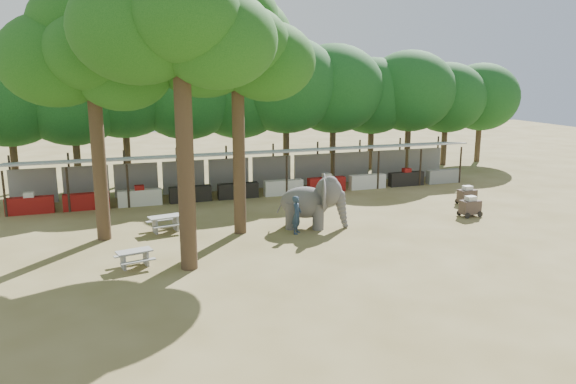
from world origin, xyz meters
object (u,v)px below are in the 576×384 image
object	(u,v)px
yard_tree_left	(87,50)
picnic_table_near	(134,256)
handler	(297,215)
elephant	(313,202)
yard_tree_center	(175,17)
yard_tree_back	(233,43)
cart_back	(467,195)
picnic_table_far	(165,221)
cart_front	(470,206)

from	to	relation	value
yard_tree_left	picnic_table_near	distance (m)	8.99
handler	picnic_table_near	world-z (taller)	handler
yard_tree_left	handler	xyz separation A→B (m)	(8.57, -2.16, -7.32)
elephant	picnic_table_near	bearing A→B (deg)	-138.21
yard_tree_center	yard_tree_back	bearing A→B (deg)	53.14
picnic_table_near	cart_back	xyz separation A→B (m)	(18.37, 4.53, 0.09)
cart_back	handler	bearing A→B (deg)	-169.84
picnic_table_far	elephant	bearing A→B (deg)	-23.63
yard_tree_left	yard_tree_back	distance (m)	6.09
yard_tree_left	elephant	xyz separation A→B (m)	(9.66, -1.43, -6.94)
yard_tree_back	picnic_table_far	world-z (taller)	yard_tree_back
yard_tree_left	yard_tree_center	distance (m)	5.92
yard_tree_center	yard_tree_left	bearing A→B (deg)	120.96
cart_front	handler	bearing A→B (deg)	177.64
picnic_table_near	cart_front	world-z (taller)	cart_front
yard_tree_back	cart_front	size ratio (longest dim) A/B	10.14
yard_tree_left	yard_tree_center	bearing A→B (deg)	-59.04
yard_tree_back	handler	world-z (taller)	yard_tree_back
picnic_table_near	cart_front	size ratio (longest dim) A/B	1.38
picnic_table_far	cart_back	distance (m)	16.68
yard_tree_back	handler	bearing A→B (deg)	-24.22
handler	cart_front	xyz separation A→B (m)	(9.48, 0.01, -0.36)
yard_tree_back	picnic_table_near	size ratio (longest dim) A/B	7.33
picnic_table_near	cart_front	distance (m)	17.03
yard_tree_center	picnic_table_near	xyz separation A→B (m)	(-1.83, 0.62, -8.78)
cart_back	yard_tree_left	bearing A→B (deg)	178.71
yard_tree_back	handler	xyz separation A→B (m)	(2.58, -1.16, -7.66)
yard_tree_left	yard_tree_center	size ratio (longest dim) A/B	0.92
cart_back	elephant	bearing A→B (deg)	-172.65
yard_tree_center	handler	bearing A→B (deg)	27.02
yard_tree_left	handler	size ratio (longest dim) A/B	6.23
picnic_table_far	cart_back	bearing A→B (deg)	-10.81
yard_tree_center	elephant	size ratio (longest dim) A/B	3.57
handler	picnic_table_near	xyz separation A→B (m)	(-7.40, -2.22, -0.45)
handler	cart_back	bearing A→B (deg)	-42.94
elephant	picnic_table_near	world-z (taller)	elephant
yard_tree_center	handler	world-z (taller)	yard_tree_center
elephant	yard_tree_center	bearing A→B (deg)	-129.18
picnic_table_near	picnic_table_far	xyz separation A→B (m)	(1.70, 4.47, 0.06)
yard_tree_back	elephant	size ratio (longest dim) A/B	3.37
picnic_table_near	cart_back	size ratio (longest dim) A/B	1.42
yard_tree_left	yard_tree_back	xyz separation A→B (m)	(6.00, -1.00, 0.34)
handler	picnic_table_far	distance (m)	6.15
yard_tree_back	picnic_table_near	xyz separation A→B (m)	(-4.83, -3.38, -8.11)
cart_front	cart_back	size ratio (longest dim) A/B	1.03
yard_tree_center	cart_back	world-z (taller)	yard_tree_center
handler	cart_front	size ratio (longest dim) A/B	1.58
yard_tree_back	elephant	distance (m)	8.16
picnic_table_near	handler	bearing A→B (deg)	4.08
handler	picnic_table_far	xyz separation A→B (m)	(-5.71, 2.25, -0.40)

